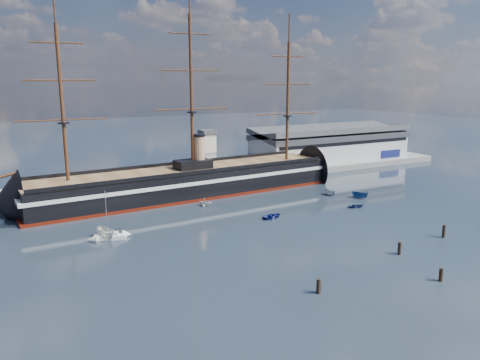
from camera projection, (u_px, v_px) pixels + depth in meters
name	position (u px, v px, depth m)	size (l,w,h in m)	color
ground	(251.00, 208.00, 121.53)	(600.00, 600.00, 0.00)	#1D2530
quay	(224.00, 179.00, 157.14)	(180.00, 18.00, 2.00)	slate
warehouse	(330.00, 144.00, 181.03)	(63.00, 21.00, 11.60)	#B7BABC
quay_tower	(208.00, 153.00, 149.25)	(5.00, 5.00, 15.00)	silver
warship	(181.00, 183.00, 132.64)	(113.35, 21.72, 53.94)	black
sailboat	(110.00, 236.00, 97.87)	(6.79, 4.12, 10.45)	white
motorboat_a	(107.00, 238.00, 98.37)	(7.10, 2.61, 2.84)	silver
motorboat_b	(272.00, 218.00, 112.74)	(3.27, 1.31, 1.53)	navy
motorboat_c	(330.00, 195.00, 134.66)	(4.87, 1.78, 1.95)	gray
motorboat_d	(205.00, 206.00, 123.68)	(5.94, 2.57, 2.18)	silver
motorboat_e	(356.00, 207.00, 122.02)	(2.62, 1.05, 1.22)	navy
motorboat_f	(360.00, 198.00, 131.53)	(5.60, 2.05, 2.24)	navy
piling_near_left	(318.00, 293.00, 73.29)	(0.64, 0.64, 3.08)	black
piling_near_mid	(440.00, 281.00, 77.70)	(0.64, 0.64, 2.98)	black
piling_near_right	(443.00, 237.00, 99.01)	(0.64, 0.64, 3.49)	black
piling_extra	(399.00, 254.00, 89.48)	(0.64, 0.64, 3.20)	black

